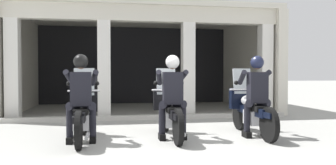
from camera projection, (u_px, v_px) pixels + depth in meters
ground_plane at (152, 118)px, 9.30m from camera, size 80.00×80.00×0.00m
station_building at (139, 50)px, 12.04m from camera, size 8.22×5.16×3.28m
kerb_strip at (149, 117)px, 9.07m from camera, size 7.72×0.24×0.12m
motorcycle_left at (83, 113)px, 6.30m from camera, size 0.62×2.04×1.35m
police_officer_left at (81, 91)px, 6.01m from camera, size 0.63×0.61×1.58m
motorcycle_center at (170, 111)px, 6.62m from camera, size 0.62×2.04×1.35m
police_officer_center at (172, 90)px, 6.32m from camera, size 0.63×0.61×1.58m
motorcycle_right at (251, 110)px, 6.86m from camera, size 0.62×2.04×1.35m
police_officer_right at (257, 89)px, 6.57m from camera, size 0.63×0.61×1.58m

